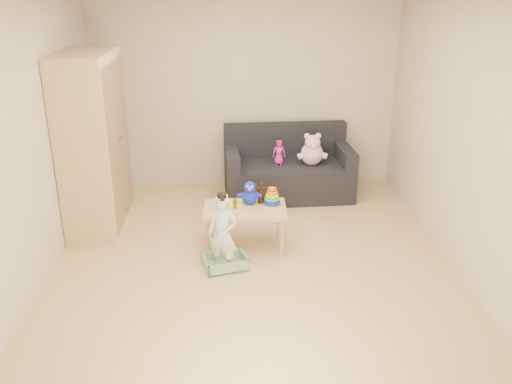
{
  "coord_description": "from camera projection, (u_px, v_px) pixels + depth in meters",
  "views": [
    {
      "loc": [
        -0.2,
        -4.89,
        2.72
      ],
      "look_at": [
        0.05,
        0.25,
        0.65
      ],
      "focal_mm": 38.0,
      "sensor_mm": 36.0,
      "label": 1
    }
  ],
  "objects": [
    {
      "name": "wardrobe",
      "position": [
        93.0,
        144.0,
        5.97
      ],
      "size": [
        0.55,
        1.1,
        1.98
      ],
      "primitive_type": "cube",
      "color": "#E8CE7F",
      "rests_on": "ground"
    },
    {
      "name": "ring_stacker",
      "position": [
        272.0,
        198.0,
        5.68
      ],
      "size": [
        0.18,
        0.18,
        0.21
      ],
      "color": "#FFEC0D",
      "rests_on": "play_table"
    },
    {
      "name": "sofa",
      "position": [
        288.0,
        180.0,
        7.08
      ],
      "size": [
        1.67,
        0.9,
        0.46
      ],
      "primitive_type": "cube",
      "rotation": [
        0.0,
        0.0,
        0.06
      ],
      "color": "black",
      "rests_on": "ground"
    },
    {
      "name": "room",
      "position": [
        252.0,
        138.0,
        5.07
      ],
      "size": [
        4.5,
        4.5,
        4.5
      ],
      "color": "#DAB175",
      "rests_on": "ground"
    },
    {
      "name": "brown_bottle",
      "position": [
        261.0,
        194.0,
        5.76
      ],
      "size": [
        0.08,
        0.08,
        0.22
      ],
      "color": "black",
      "rests_on": "play_table"
    },
    {
      "name": "pink_bear",
      "position": [
        312.0,
        151.0,
        6.89
      ],
      "size": [
        0.31,
        0.27,
        0.35
      ],
      "primitive_type": null,
      "rotation": [
        0.0,
        0.0,
        0.02
      ],
      "color": "#FFBBE0",
      "rests_on": "sofa"
    },
    {
      "name": "blue_plush",
      "position": [
        250.0,
        192.0,
        5.72
      ],
      "size": [
        0.26,
        0.23,
        0.26
      ],
      "primitive_type": null,
      "rotation": [
        0.0,
        0.0,
        -0.35
      ],
      "color": "#1629C8",
      "rests_on": "play_table"
    },
    {
      "name": "toddler",
      "position": [
        223.0,
        235.0,
        5.2
      ],
      "size": [
        0.35,
        0.29,
        0.79
      ],
      "primitive_type": "imported",
      "rotation": [
        0.0,
        0.0,
        -0.38
      ],
      "color": "silver",
      "rests_on": "ground"
    },
    {
      "name": "yellow_book",
      "position": [
        233.0,
        203.0,
        5.76
      ],
      "size": [
        0.24,
        0.24,
        0.02
      ],
      "primitive_type": "cube",
      "rotation": [
        0.0,
        0.0,
        -0.18
      ],
      "color": "#E3F419",
      "rests_on": "play_table"
    },
    {
      "name": "storage_bin",
      "position": [
        225.0,
        262.0,
        5.39
      ],
      "size": [
        0.49,
        0.41,
        0.12
      ],
      "primitive_type": null,
      "rotation": [
        0.0,
        0.0,
        0.28
      ],
      "color": "#82A97A",
      "rests_on": "ground"
    },
    {
      "name": "play_table",
      "position": [
        245.0,
        228.0,
        5.74
      ],
      "size": [
        0.87,
        0.56,
        0.45
      ],
      "primitive_type": "cube",
      "rotation": [
        0.0,
        0.0,
        -0.02
      ],
      "color": "#DEC27A",
      "rests_on": "ground"
    },
    {
      "name": "doll",
      "position": [
        279.0,
        152.0,
        6.89
      ],
      "size": [
        0.17,
        0.12,
        0.32
      ],
      "primitive_type": "imported",
      "rotation": [
        0.0,
        0.0,
        -0.07
      ],
      "color": "#DB29A3",
      "rests_on": "sofa"
    },
    {
      "name": "wooden_figure",
      "position": [
        235.0,
        203.0,
        5.63
      ],
      "size": [
        0.05,
        0.05,
        0.12
      ],
      "primitive_type": null,
      "rotation": [
        0.0,
        0.0,
        -0.23
      ],
      "color": "brown",
      "rests_on": "play_table"
    }
  ]
}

